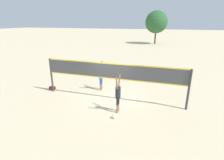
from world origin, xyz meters
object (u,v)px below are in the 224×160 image
player_blocker (101,75)px  tree_left_cluster (156,22)px  volleyball_net (112,74)px  player_spiker (118,93)px  volleyball (114,116)px  gear_bag (52,88)px

player_blocker → tree_left_cluster: (1.39, 28.38, 3.39)m
volleyball_net → player_blocker: size_ratio=4.29×
player_spiker → volleyball: player_spiker is taller
volleyball_net → volleyball: size_ratio=39.23×
gear_bag → volleyball: bearing=-23.9°
gear_bag → tree_left_cluster: 30.09m
volleyball_net → player_blocker: volleyball_net is taller
player_blocker → tree_left_cluster: tree_left_cluster is taller
tree_left_cluster → volleyball_net: bearing=-90.3°
volleyball_net → player_blocker: 1.86m
player_spiker → volleyball: bearing=-178.5°
tree_left_cluster → volleyball: bearing=-88.8°
volleyball_net → gear_bag: volleyball_net is taller
volleyball → gear_bag: size_ratio=0.60×
player_spiker → player_blocker: (-2.03, 2.72, -0.00)m
player_blocker → gear_bag: size_ratio=5.44×
gear_bag → volleyball_net: bearing=-3.3°
player_spiker → tree_left_cluster: 31.29m
player_spiker → tree_left_cluster: size_ratio=0.31×
volleyball_net → tree_left_cluster: tree_left_cluster is taller
volleyball_net → player_spiker: 1.75m
gear_bag → tree_left_cluster: size_ratio=0.06×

